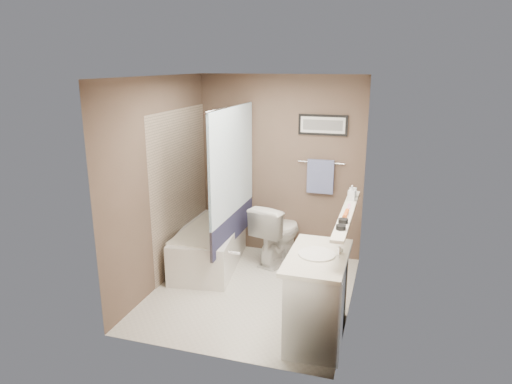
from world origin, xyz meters
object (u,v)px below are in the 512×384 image
(toilet, at_px, (278,232))
(hair_brush_front, at_px, (346,214))
(vanity, at_px, (317,298))
(candle_bowl_near, at_px, (341,227))
(glass_jar, at_px, (353,192))
(soap_bottle, at_px, (352,193))
(bathtub, at_px, (211,245))
(candle_bowl_far, at_px, (343,221))

(toilet, height_order, hair_brush_front, hair_brush_front)
(vanity, height_order, candle_bowl_near, candle_bowl_near)
(glass_jar, bearing_deg, soap_bottle, -90.00)
(toilet, bearing_deg, soap_bottle, 161.59)
(bathtub, bearing_deg, candle_bowl_far, -39.29)
(candle_bowl_far, distance_m, glass_jar, 0.90)
(toilet, relative_size, candle_bowl_far, 8.92)
(bathtub, xyz_separation_m, toilet, (0.81, 0.32, 0.15))
(hair_brush_front, bearing_deg, candle_bowl_near, -90.00)
(vanity, relative_size, candle_bowl_near, 10.00)
(soap_bottle, bearing_deg, glass_jar, 90.00)
(toilet, relative_size, vanity, 0.89)
(vanity, height_order, soap_bottle, soap_bottle)
(hair_brush_front, height_order, soap_bottle, soap_bottle)
(toilet, bearing_deg, glass_jar, 167.89)
(bathtub, xyz_separation_m, vanity, (1.60, -1.25, 0.15))
(glass_jar, distance_m, soap_bottle, 0.15)
(vanity, relative_size, soap_bottle, 5.48)
(toilet, xyz_separation_m, hair_brush_front, (0.97, -1.19, 0.74))
(vanity, distance_m, candle_bowl_far, 0.77)
(vanity, height_order, hair_brush_front, hair_brush_front)
(toilet, xyz_separation_m, vanity, (0.79, -1.57, -0.00))
(candle_bowl_near, height_order, glass_jar, glass_jar)
(bathtub, distance_m, glass_jar, 2.01)
(vanity, relative_size, candle_bowl_far, 10.00)
(candle_bowl_near, relative_size, glass_jar, 0.90)
(candle_bowl_far, height_order, glass_jar, glass_jar)
(candle_bowl_near, bearing_deg, candle_bowl_far, 90.00)
(toilet, distance_m, candle_bowl_near, 2.00)
(hair_brush_front, bearing_deg, vanity, -115.95)
(candle_bowl_near, height_order, hair_brush_front, hair_brush_front)
(vanity, xyz_separation_m, candle_bowl_near, (0.19, -0.01, 0.73))
(hair_brush_front, xyz_separation_m, soap_bottle, (0.00, 0.53, 0.06))
(candle_bowl_far, bearing_deg, hair_brush_front, 90.00)
(hair_brush_front, distance_m, soap_bottle, 0.54)
(vanity, bearing_deg, glass_jar, 77.60)
(bathtub, relative_size, candle_bowl_far, 16.67)
(glass_jar, bearing_deg, bathtub, 174.01)
(candle_bowl_near, relative_size, candle_bowl_far, 1.00)
(vanity, bearing_deg, candle_bowl_near, -6.68)
(bathtub, relative_size, candle_bowl_near, 16.67)
(bathtub, xyz_separation_m, soap_bottle, (1.79, -0.33, 0.95))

